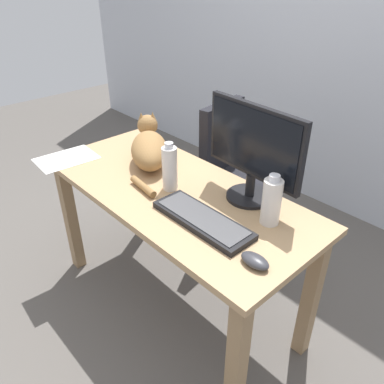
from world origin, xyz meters
name	(u,v)px	position (x,y,z in m)	size (l,w,h in m)	color
ground_plane	(176,301)	(0.00, 0.00, 0.00)	(8.00, 8.00, 0.00)	#59544F
back_wall	(361,19)	(0.00, 1.50, 1.30)	(6.00, 0.04, 2.60)	silver
desk	(174,210)	(0.00, 0.00, 0.60)	(1.38, 0.61, 0.72)	tan
office_chair	(238,192)	(-0.12, 0.61, 0.40)	(0.48, 0.48, 0.92)	black
monitor	(253,150)	(0.29, 0.19, 0.95)	(0.48, 0.20, 0.41)	black
keyboard	(202,220)	(0.28, -0.09, 0.73)	(0.44, 0.15, 0.03)	black
cat	(149,147)	(-0.28, 0.09, 0.80)	(0.51, 0.39, 0.20)	olive
computer_mouse	(255,261)	(0.58, -0.13, 0.74)	(0.11, 0.06, 0.04)	#333338
paper_sheet	(66,159)	(-0.61, -0.21, 0.72)	(0.21, 0.30, 0.00)	white
water_bottle	(272,201)	(0.46, 0.11, 0.82)	(0.08, 0.08, 0.21)	silver
spray_bottle	(170,168)	(-0.01, -0.01, 0.82)	(0.07, 0.07, 0.22)	silver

